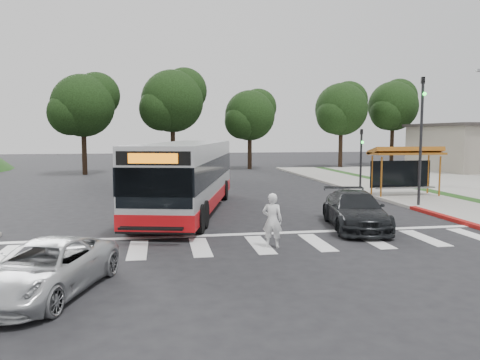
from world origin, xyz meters
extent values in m
plane|color=black|center=(0.00, 0.00, 0.00)|extent=(140.00, 140.00, 0.00)
cube|color=gray|center=(11.00, 8.00, 0.06)|extent=(4.00, 40.00, 0.12)
cube|color=#9E9991|center=(9.00, 8.00, 0.07)|extent=(0.30, 40.00, 0.15)
cube|color=maroon|center=(9.00, -2.00, 0.08)|extent=(0.32, 6.00, 0.15)
cube|color=silver|center=(0.00, -5.00, 0.01)|extent=(18.00, 2.60, 0.01)
cylinder|color=#A55D1B|center=(9.00, 4.40, 1.27)|extent=(0.10, 0.10, 2.30)
cylinder|color=#A55D1B|center=(12.60, 4.40, 1.27)|extent=(0.10, 0.10, 2.30)
cylinder|color=#A55D1B|center=(9.00, 5.60, 1.27)|extent=(0.10, 0.10, 2.30)
cylinder|color=#A55D1B|center=(12.60, 5.60, 1.27)|extent=(0.10, 0.10, 2.30)
cube|color=#A55D1B|center=(10.80, 5.00, 2.57)|extent=(4.20, 1.60, 0.12)
cube|color=#A55D1B|center=(10.80, 5.05, 2.72)|extent=(4.20, 1.32, 0.51)
cube|color=black|center=(10.80, 5.60, 1.32)|extent=(3.80, 0.06, 1.60)
cube|color=gray|center=(10.80, 5.00, 0.57)|extent=(3.60, 0.40, 0.08)
cylinder|color=black|center=(9.60, 1.50, 3.25)|extent=(0.14, 0.14, 6.50)
imported|color=black|center=(9.60, 1.50, 6.00)|extent=(0.16, 0.20, 1.00)
sphere|color=#19E533|center=(9.60, 1.32, 5.65)|extent=(0.18, 0.18, 0.18)
cylinder|color=black|center=(9.60, 8.50, 2.00)|extent=(0.14, 0.14, 4.00)
imported|color=black|center=(9.60, 8.50, 3.50)|extent=(0.16, 0.20, 1.00)
sphere|color=#19E533|center=(9.60, 8.32, 3.15)|extent=(0.18, 0.18, 0.18)
cube|color=gray|center=(23.45, 16.00, 9.00)|extent=(0.80, 0.35, 0.22)
cylinder|color=black|center=(16.00, 28.00, 2.30)|extent=(0.44, 0.44, 4.40)
sphere|color=black|center=(16.00, 28.00, 6.30)|extent=(5.60, 5.60, 5.60)
sphere|color=black|center=(17.12, 28.84, 7.30)|extent=(4.20, 4.20, 4.20)
sphere|color=black|center=(15.02, 27.30, 5.60)|extent=(3.92, 3.92, 3.92)
cylinder|color=black|center=(23.00, 30.00, 2.42)|extent=(0.44, 0.44, 4.84)
sphere|color=black|center=(23.00, 30.00, 6.82)|extent=(5.60, 5.60, 5.60)
sphere|color=black|center=(24.12, 30.84, 7.92)|extent=(4.20, 4.20, 4.20)
sphere|color=black|center=(22.02, 29.30, 6.05)|extent=(3.92, 3.92, 3.92)
cylinder|color=black|center=(-2.00, 26.00, 2.42)|extent=(0.44, 0.44, 4.84)
sphere|color=black|center=(-2.00, 26.00, 6.82)|extent=(6.00, 6.00, 6.00)
sphere|color=black|center=(-0.80, 26.90, 7.92)|extent=(4.50, 4.50, 4.50)
sphere|color=black|center=(-3.05, 25.25, 6.05)|extent=(4.20, 4.20, 4.20)
cylinder|color=black|center=(6.00, 28.00, 1.98)|extent=(0.44, 0.44, 3.96)
sphere|color=black|center=(6.00, 28.00, 5.58)|extent=(5.20, 5.20, 5.20)
sphere|color=black|center=(7.04, 28.78, 6.48)|extent=(3.90, 3.90, 3.90)
sphere|color=black|center=(5.09, 27.35, 4.95)|extent=(3.64, 3.64, 3.64)
cylinder|color=black|center=(-10.00, 24.00, 2.20)|extent=(0.44, 0.44, 4.40)
sphere|color=black|center=(-10.00, 24.00, 6.20)|extent=(5.60, 5.60, 5.60)
sphere|color=black|center=(-8.88, 24.84, 7.20)|extent=(4.20, 4.20, 4.20)
sphere|color=black|center=(-10.98, 23.30, 5.50)|extent=(3.92, 3.92, 3.92)
imported|color=white|center=(0.32, -5.42, 0.90)|extent=(0.77, 0.64, 1.80)
imported|color=black|center=(4.27, -2.92, 0.72)|extent=(2.90, 5.24, 1.44)
imported|color=#B5B7BA|center=(-5.92, -8.91, 0.62)|extent=(3.29, 4.84, 1.23)
camera|label=1|loc=(-3.24, -20.03, 3.72)|focal=35.00mm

